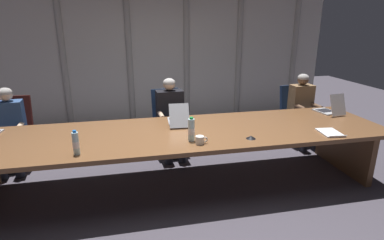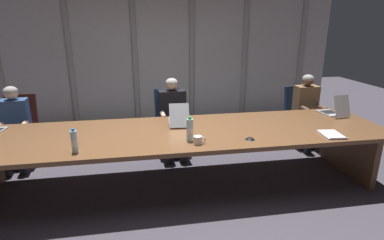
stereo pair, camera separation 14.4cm
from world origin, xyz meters
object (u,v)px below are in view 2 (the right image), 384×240
at_px(laptop_center, 334,111).
at_px(person_left_mid, 173,113).
at_px(spiral_notepad, 332,135).
at_px(person_center, 308,107).
at_px(laptop_left_mid, 179,119).
at_px(office_chair_left_mid, 171,129).
at_px(office_chair_left_end, 21,138).
at_px(office_chair_center, 300,122).
at_px(water_bottle_secondary, 74,142).
at_px(water_bottle_primary, 190,130).
at_px(person_left_end, 14,123).
at_px(coffee_mug_near, 198,140).
at_px(conference_mic_middle, 250,138).

distance_m(laptop_center, person_left_mid, 2.30).
bearing_deg(spiral_notepad, person_center, 76.37).
relative_size(laptop_center, person_left_mid, 0.38).
height_order(laptop_left_mid, office_chair_left_mid, laptop_left_mid).
bearing_deg(spiral_notepad, office_chair_left_end, 164.74).
bearing_deg(laptop_center, office_chair_center, -5.35).
height_order(person_center, water_bottle_secondary, person_center).
height_order(water_bottle_primary, spiral_notepad, water_bottle_primary).
bearing_deg(person_left_end, office_chair_center, 86.78).
relative_size(person_left_mid, spiral_notepad, 3.64).
distance_m(person_left_mid, person_center, 2.20).
bearing_deg(coffee_mug_near, laptop_left_mid, 98.59).
bearing_deg(office_chair_center, spiral_notepad, -26.87).
bearing_deg(person_center, water_bottle_primary, -60.57).
xyz_separation_m(office_chair_center, spiral_notepad, (-0.48, -1.55, 0.37)).
relative_size(person_left_end, spiral_notepad, 3.50).
height_order(laptop_center, person_center, person_center).
distance_m(person_left_end, person_center, 4.41).
height_order(water_bottle_secondary, conference_mic_middle, water_bottle_secondary).
xyz_separation_m(person_left_end, spiral_notepad, (3.91, -1.38, 0.08)).
xyz_separation_m(laptop_center, water_bottle_secondary, (-3.36, -0.76, 0.06)).
height_order(office_chair_center, person_left_end, person_left_end).
distance_m(laptop_left_mid, person_left_mid, 0.65).
height_order(office_chair_left_end, person_left_end, person_left_end).
bearing_deg(laptop_left_mid, person_left_end, 77.90).
xyz_separation_m(office_chair_left_end, water_bottle_secondary, (1.08, -1.56, 0.47)).
distance_m(laptop_left_mid, water_bottle_secondary, 1.38).
height_order(water_bottle_secondary, spiral_notepad, water_bottle_secondary).
relative_size(office_chair_left_end, person_center, 0.83).
distance_m(person_left_end, spiral_notepad, 4.15).
bearing_deg(person_left_mid, office_chair_center, 91.33).
bearing_deg(water_bottle_primary, office_chair_left_mid, 92.43).
bearing_deg(conference_mic_middle, office_chair_left_mid, 115.68).
bearing_deg(coffee_mug_near, spiral_notepad, -0.06).
bearing_deg(person_left_mid, laptop_left_mid, -2.80).
bearing_deg(office_chair_center, office_chair_left_end, -99.51).
xyz_separation_m(person_center, water_bottle_secondary, (-3.34, -1.39, 0.17)).
bearing_deg(coffee_mug_near, person_center, 33.60).
relative_size(person_left_end, conference_mic_middle, 10.43).
relative_size(office_chair_left_mid, coffee_mug_near, 7.23).
height_order(office_chair_left_mid, person_left_mid, person_left_mid).
relative_size(office_chair_left_mid, water_bottle_primary, 3.63).
bearing_deg(laptop_left_mid, person_center, -70.01).
xyz_separation_m(laptop_center, office_chair_center, (-0.03, 0.80, -0.42)).
bearing_deg(office_chair_left_mid, water_bottle_primary, -4.39).
bearing_deg(spiral_notepad, water_bottle_secondary, -173.54).
bearing_deg(person_left_mid, laptop_center, 71.04).
height_order(laptop_left_mid, office_chair_left_end, laptop_left_mid).
xyz_separation_m(person_left_mid, water_bottle_secondary, (-1.15, -1.40, 0.16)).
bearing_deg(office_chair_left_mid, person_left_end, -92.47).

